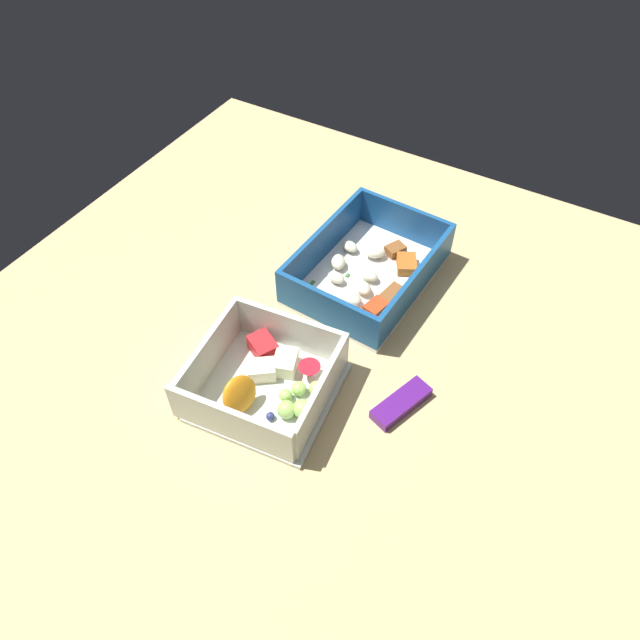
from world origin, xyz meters
TOP-DOWN VIEW (x-y plane):
  - table_surface at (0.00, 0.00)cm, footprint 80.00×80.00cm
  - pasta_container at (-11.52, 1.32)cm, footprint 20.03×14.96cm
  - fruit_bowl at (8.64, -0.21)cm, footprint 15.04×15.11cm
  - candy_bar at (3.24, 12.90)cm, footprint 7.40×4.62cm

SIDE VIEW (x-z plane):
  - table_surface at x=0.00cm, z-range 0.00..2.00cm
  - candy_bar at x=3.24cm, z-range 2.00..3.20cm
  - pasta_container at x=-11.52cm, z-range 0.96..6.45cm
  - fruit_bowl at x=8.64cm, z-range 1.09..6.73cm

